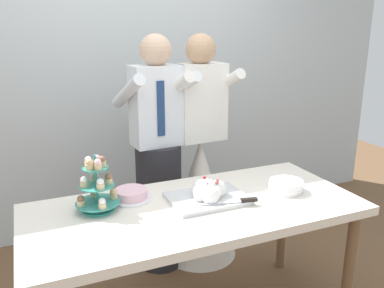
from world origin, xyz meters
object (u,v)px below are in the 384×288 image
main_cake_tray (208,193)px  person_groom (158,168)px  plate_stack (286,186)px  round_cake (131,195)px  dessert_table (196,218)px  cupcake_stand (97,187)px  person_bride (200,183)px

main_cake_tray → person_groom: (-0.06, 0.69, -0.07)m
plate_stack → round_cake: bearing=163.8°
round_cake → dessert_table: bearing=-36.8°
main_cake_tray → plate_stack: bearing=-7.2°
cupcake_stand → round_cake: (0.20, 0.07, -0.10)m
plate_stack → main_cake_tray: bearing=172.8°
dessert_table → round_cake: (-0.30, 0.22, 0.10)m
plate_stack → round_cake: 0.89m
cupcake_stand → round_cake: bearing=20.8°
dessert_table → main_cake_tray: 0.15m
round_cake → person_bride: size_ratio=0.14×
dessert_table → round_cake: 0.38m
dessert_table → person_groom: bearing=87.5°
person_groom → plate_stack: bearing=-54.7°
dessert_table → person_bride: size_ratio=1.08×
dessert_table → cupcake_stand: (-0.49, 0.15, 0.20)m
main_cake_tray → person_groom: person_groom is taller
cupcake_stand → main_cake_tray: (0.58, -0.11, -0.09)m
plate_stack → person_bride: size_ratio=0.12×
main_cake_tray → round_cake: bearing=153.8°
main_cake_tray → person_bride: 0.78m
round_cake → person_bride: (0.65, 0.51, -0.22)m
main_cake_tray → round_cake: (-0.39, 0.19, -0.02)m
plate_stack → person_groom: (-0.53, 0.75, -0.06)m
round_cake → person_groom: size_ratio=0.14×
cupcake_stand → person_bride: 1.08m
cupcake_stand → plate_stack: bearing=-9.4°
plate_stack → person_bride: (-0.21, 0.76, -0.23)m
dessert_table → plate_stack: 0.57m
dessert_table → person_bride: (0.35, 0.73, -0.12)m
person_bride → main_cake_tray: bearing=-110.9°
round_cake → person_bride: 0.85m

